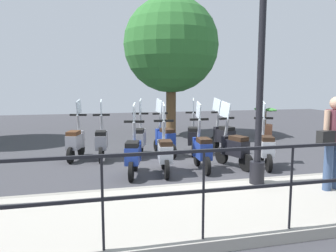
% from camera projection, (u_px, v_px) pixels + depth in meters
% --- Properties ---
extents(ground_plane, '(28.00, 28.00, 0.00)m').
position_uv_depth(ground_plane, '(189.00, 162.00, 8.17)').
color(ground_plane, '#38383D').
extents(promenade_walkway, '(2.20, 20.00, 0.15)m').
position_uv_depth(promenade_walkway, '(249.00, 204.00, 5.13)').
color(promenade_walkway, '#A39E93').
rests_on(promenade_walkway, ground_plane).
extents(fence_railing, '(0.04, 16.03, 1.07)m').
position_uv_depth(fence_railing, '(292.00, 171.00, 4.01)').
color(fence_railing, black).
rests_on(fence_railing, promenade_walkway).
extents(lamp_post_near, '(0.26, 0.90, 4.64)m').
position_uv_depth(lamp_post_near, '(261.00, 68.00, 5.70)').
color(lamp_post_near, black).
rests_on(lamp_post_near, promenade_walkway).
extents(pedestrian_with_bag, '(0.37, 0.64, 1.59)m').
position_uv_depth(pedestrian_with_bag, '(334.00, 136.00, 5.49)').
color(pedestrian_with_bag, '#384C70').
rests_on(pedestrian_with_bag, promenade_walkway).
extents(tree_distant, '(3.41, 3.41, 5.02)m').
position_uv_depth(tree_distant, '(171.00, 45.00, 11.73)').
color(tree_distant, brown).
rests_on(tree_distant, ground_plane).
extents(potted_palm, '(1.06, 0.66, 1.05)m').
position_uv_depth(potted_palm, '(265.00, 125.00, 12.02)').
color(potted_palm, '#9E5B3D').
rests_on(potted_palm, ground_plane).
extents(scooter_near_0, '(1.20, 0.55, 1.54)m').
position_uv_depth(scooter_near_0, '(265.00, 147.00, 7.61)').
color(scooter_near_0, black).
rests_on(scooter_near_0, ground_plane).
extents(scooter_near_1, '(1.20, 0.55, 1.54)m').
position_uv_depth(scooter_near_1, '(234.00, 147.00, 7.60)').
color(scooter_near_1, black).
rests_on(scooter_near_1, ground_plane).
extents(scooter_near_2, '(1.23, 0.44, 1.54)m').
position_uv_depth(scooter_near_2, '(202.00, 149.00, 7.35)').
color(scooter_near_2, black).
rests_on(scooter_near_2, ground_plane).
extents(scooter_near_3, '(1.23, 0.45, 1.54)m').
position_uv_depth(scooter_near_3, '(165.00, 152.00, 7.06)').
color(scooter_near_3, black).
rests_on(scooter_near_3, ground_plane).
extents(scooter_near_4, '(1.21, 0.51, 1.54)m').
position_uv_depth(scooter_near_4, '(133.00, 154.00, 6.91)').
color(scooter_near_4, black).
rests_on(scooter_near_4, ground_plane).
extents(scooter_far_0, '(1.21, 0.52, 1.54)m').
position_uv_depth(scooter_far_0, '(223.00, 136.00, 9.24)').
color(scooter_far_0, black).
rests_on(scooter_far_0, ground_plane).
extents(scooter_far_1, '(1.20, 0.55, 1.54)m').
position_uv_depth(scooter_far_1, '(193.00, 137.00, 9.08)').
color(scooter_far_1, black).
rests_on(scooter_far_1, ground_plane).
extents(scooter_far_2, '(1.21, 0.52, 1.54)m').
position_uv_depth(scooter_far_2, '(165.00, 138.00, 8.81)').
color(scooter_far_2, black).
rests_on(scooter_far_2, ground_plane).
extents(scooter_far_3, '(1.21, 0.53, 1.54)m').
position_uv_depth(scooter_far_3, '(139.00, 138.00, 8.78)').
color(scooter_far_3, black).
rests_on(scooter_far_3, ground_plane).
extents(scooter_far_4, '(1.23, 0.44, 1.54)m').
position_uv_depth(scooter_far_4, '(101.00, 141.00, 8.39)').
color(scooter_far_4, black).
rests_on(scooter_far_4, ground_plane).
extents(scooter_far_5, '(1.20, 0.54, 1.54)m').
position_uv_depth(scooter_far_5, '(76.00, 141.00, 8.40)').
color(scooter_far_5, black).
rests_on(scooter_far_5, ground_plane).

